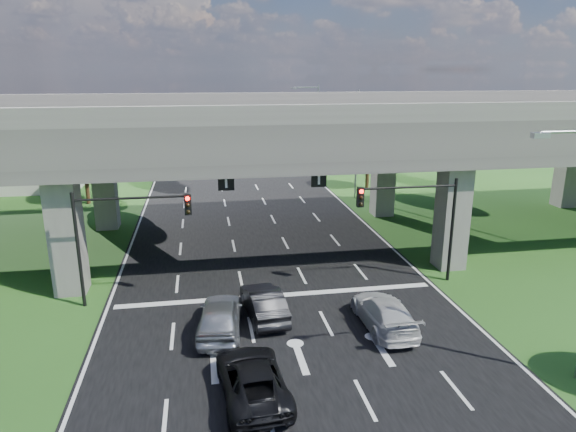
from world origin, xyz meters
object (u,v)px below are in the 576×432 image
object	(u,v)px
car_silver	(220,316)
streetlight_beyond	(315,120)
signal_left	(121,226)
car_white	(384,313)
car_trailing	(252,379)
streetlight_far	(353,136)
car_dark	(264,303)
signal_right	(417,212)

from	to	relation	value
car_silver	streetlight_beyond	bearing A→B (deg)	-101.02
signal_left	car_white	xyz separation A→B (m)	(12.21, -4.74, -3.43)
car_silver	car_trailing	xyz separation A→B (m)	(0.96, -5.01, -0.12)
car_white	car_trailing	distance (m)	7.87
streetlight_far	streetlight_beyond	distance (m)	16.00
car_white	car_silver	bearing A→B (deg)	-6.63
car_trailing	car_silver	bearing A→B (deg)	-83.41
streetlight_far	streetlight_beyond	xyz separation A→B (m)	(0.00, 16.00, 0.00)
car_dark	car_white	distance (m)	5.79
car_trailing	streetlight_beyond	bearing A→B (deg)	-109.59
streetlight_beyond	car_silver	bearing A→B (deg)	-108.39
car_dark	car_white	bearing A→B (deg)	154.05
signal_left	car_white	world-z (taller)	signal_left
signal_left	streetlight_beyond	bearing A→B (deg)	63.57
signal_right	signal_left	world-z (taller)	same
streetlight_far	streetlight_beyond	size ratio (longest dim) A/B	1.00
streetlight_beyond	car_white	world-z (taller)	streetlight_beyond
streetlight_far	car_trailing	xyz separation A→B (m)	(-12.34, -29.03, -5.12)
car_dark	car_white	world-z (taller)	car_dark
signal_right	car_silver	xyz separation A→B (m)	(-11.03, -3.96, -3.34)
signal_left	car_white	bearing A→B (deg)	-21.24
streetlight_far	car_dark	distance (m)	25.91
car_silver	car_dark	size ratio (longest dim) A/B	1.06
signal_right	streetlight_beyond	size ratio (longest dim) A/B	0.60
car_white	car_trailing	world-z (taller)	car_white
streetlight_far	streetlight_beyond	bearing A→B (deg)	90.00
signal_left	streetlight_far	xyz separation A→B (m)	(17.92, 20.06, 1.66)
streetlight_beyond	car_dark	bearing A→B (deg)	-106.03
signal_left	car_silver	size ratio (longest dim) A/B	1.25
signal_left	signal_right	bearing A→B (deg)	0.00
car_silver	car_trailing	bearing A→B (deg)	108.22
signal_left	streetlight_beyond	xyz separation A→B (m)	(17.92, 36.06, 1.66)
signal_left	car_trailing	world-z (taller)	signal_left
car_silver	streetlight_far	bearing A→B (deg)	-111.61
signal_right	streetlight_beyond	distance (m)	36.17
car_trailing	signal_left	bearing A→B (deg)	-62.40
streetlight_far	car_dark	size ratio (longest dim) A/B	2.20
car_silver	car_white	world-z (taller)	car_silver
signal_right	car_silver	bearing A→B (deg)	-160.24
car_white	car_trailing	size ratio (longest dim) A/B	1.01
streetlight_beyond	car_white	bearing A→B (deg)	-97.97
signal_right	car_trailing	size ratio (longest dim) A/B	1.20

